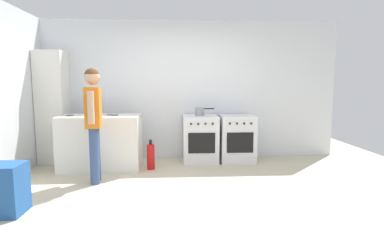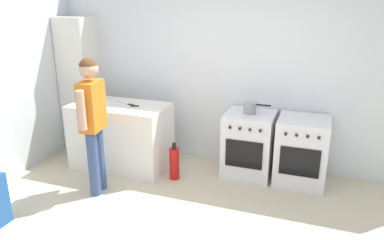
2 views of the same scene
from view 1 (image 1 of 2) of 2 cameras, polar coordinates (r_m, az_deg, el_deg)
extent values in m
plane|color=beige|center=(4.08, -1.55, -13.54)|extent=(8.00, 8.00, 0.00)
cube|color=silver|center=(5.77, -2.19, 5.67)|extent=(6.00, 0.10, 2.60)
cube|color=silver|center=(5.26, -16.89, -4.06)|extent=(1.30, 0.70, 0.90)
cube|color=silver|center=(5.51, 1.58, -3.54)|extent=(0.63, 0.60, 0.85)
cube|color=black|center=(5.22, 1.86, -4.42)|extent=(0.47, 0.01, 0.36)
cylinder|color=black|center=(5.32, 0.19, 0.67)|extent=(0.20, 0.20, 0.01)
cylinder|color=black|center=(5.34, 3.21, 0.69)|extent=(0.20, 0.20, 0.01)
cylinder|color=black|center=(5.56, 0.04, 0.94)|extent=(0.20, 0.20, 0.01)
cylinder|color=black|center=(5.58, 2.93, 0.96)|extent=(0.20, 0.20, 0.01)
cylinder|color=black|center=(5.14, -0.20, -0.74)|extent=(0.04, 0.02, 0.04)
cylinder|color=black|center=(5.14, 1.19, -0.73)|extent=(0.04, 0.02, 0.04)
cylinder|color=black|center=(5.16, 2.58, -0.72)|extent=(0.04, 0.02, 0.04)
cylinder|color=black|center=(5.17, 3.96, -0.71)|extent=(0.04, 0.02, 0.04)
cube|color=silver|center=(5.61, 8.48, -3.43)|extent=(0.62, 0.60, 0.85)
cube|color=black|center=(5.32, 9.14, -4.28)|extent=(0.47, 0.01, 0.36)
cylinder|color=black|center=(5.40, 7.36, 0.71)|extent=(0.20, 0.20, 0.01)
cylinder|color=black|center=(5.46, 10.25, 0.72)|extent=(0.20, 0.20, 0.01)
cylinder|color=black|center=(5.64, 6.91, 0.98)|extent=(0.20, 0.20, 0.01)
cylinder|color=black|center=(5.69, 9.69, 0.98)|extent=(0.20, 0.20, 0.01)
cylinder|color=black|center=(5.22, 7.23, -0.68)|extent=(0.04, 0.02, 0.04)
cylinder|color=black|center=(5.24, 8.57, -0.67)|extent=(0.04, 0.02, 0.04)
cylinder|color=black|center=(5.27, 9.90, -0.66)|extent=(0.04, 0.02, 0.04)
cylinder|color=black|center=(5.30, 11.21, -0.64)|extent=(0.04, 0.02, 0.04)
cylinder|color=gray|center=(5.43, 1.49, 1.63)|extent=(0.17, 0.17, 0.15)
cylinder|color=black|center=(5.45, 3.32, 2.18)|extent=(0.18, 0.02, 0.02)
cube|color=silver|center=(5.35, -20.91, 0.86)|extent=(0.14, 0.06, 0.01)
cube|color=black|center=(5.36, -22.24, 0.85)|extent=(0.11, 0.05, 0.01)
cube|color=silver|center=(5.28, -16.88, 0.95)|extent=(0.24, 0.11, 0.01)
cube|color=black|center=(5.19, -15.23, 0.94)|extent=(0.11, 0.06, 0.01)
cube|color=silver|center=(5.14, -15.68, 0.83)|extent=(0.10, 0.05, 0.01)
cube|color=black|center=(5.14, -14.51, 0.91)|extent=(0.11, 0.05, 0.01)
cylinder|color=#384C7A|center=(4.48, -18.10, -6.60)|extent=(0.13, 0.13, 0.81)
cylinder|color=#384C7A|center=(4.64, -17.87, -6.14)|extent=(0.13, 0.13, 0.81)
cube|color=orange|center=(4.46, -18.31, 2.30)|extent=(0.24, 0.36, 0.57)
cylinder|color=tan|center=(4.22, -18.72, 2.26)|extent=(0.09, 0.09, 0.44)
cylinder|color=tan|center=(4.69, -17.96, 2.72)|extent=(0.09, 0.09, 0.44)
sphere|color=tan|center=(4.45, -18.52, 7.77)|extent=(0.22, 0.22, 0.22)
sphere|color=brown|center=(4.45, -18.53, 8.03)|extent=(0.21, 0.21, 0.21)
cylinder|color=red|center=(5.08, -7.86, -6.98)|extent=(0.13, 0.13, 0.42)
cylinder|color=black|center=(5.03, -7.90, -4.21)|extent=(0.05, 0.05, 0.08)
cube|color=#235193|center=(4.00, -32.78, -12.94)|extent=(0.52, 0.36, 0.28)
cube|color=silver|center=(5.93, -24.94, 2.17)|extent=(0.48, 0.44, 2.00)
camera|label=2|loc=(1.78, 57.83, 32.78)|focal=35.00mm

